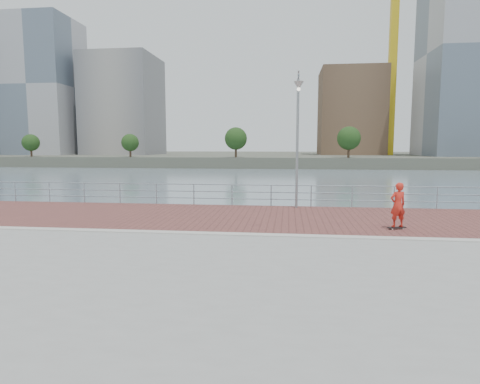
# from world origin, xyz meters

# --- Properties ---
(water) EXTENTS (400.00, 400.00, 0.00)m
(water) POSITION_xyz_m (0.00, 0.00, -2.00)
(water) COLOR slate
(water) RESTS_ON ground
(seawall) EXTENTS (40.00, 24.00, 2.00)m
(seawall) POSITION_xyz_m (0.00, -5.00, -1.00)
(seawall) COLOR gray
(seawall) RESTS_ON ground
(brick_lane) EXTENTS (40.00, 6.80, 0.02)m
(brick_lane) POSITION_xyz_m (0.00, 3.60, 0.01)
(brick_lane) COLOR brown
(brick_lane) RESTS_ON seawall
(curb) EXTENTS (40.00, 0.40, 0.06)m
(curb) POSITION_xyz_m (0.00, 0.00, 0.03)
(curb) COLOR #B7B5AD
(curb) RESTS_ON seawall
(concrete_lane) EXTENTS (40.00, 16.80, 0.02)m
(concrete_lane) POSITION_xyz_m (0.00, -8.60, 0.01)
(concrete_lane) COLOR #9E9E9B
(concrete_lane) RESTS_ON seawall
(far_shore) EXTENTS (320.00, 95.00, 2.50)m
(far_shore) POSITION_xyz_m (0.00, 122.50, -0.75)
(far_shore) COLOR #4C5142
(far_shore) RESTS_ON ground
(guardrail) EXTENTS (39.06, 0.06, 1.13)m
(guardrail) POSITION_xyz_m (0.00, 7.00, 0.69)
(guardrail) COLOR #8C9EA8
(guardrail) RESTS_ON brick_lane
(street_lamp) EXTENTS (0.47, 1.36, 6.41)m
(street_lamp) POSITION_xyz_m (2.32, 6.03, 4.55)
(street_lamp) COLOR gray
(street_lamp) RESTS_ON brick_lane
(skateboard) EXTENTS (0.72, 0.38, 0.08)m
(skateboard) POSITION_xyz_m (5.97, 1.65, 0.08)
(skateboard) COLOR black
(skateboard) RESTS_ON brick_lane
(skateboarder) EXTENTS (0.70, 0.57, 1.67)m
(skateboarder) POSITION_xyz_m (5.97, 1.65, 0.94)
(skateboarder) COLOR red
(skateboarder) RESTS_ON skateboard
(tower_crane) EXTENTS (47.00, 2.00, 50.70)m
(tower_crane) POSITION_xyz_m (27.36, 104.00, 33.50)
(tower_crane) COLOR gold
(tower_crane) RESTS_ON far_shore
(skyline) EXTENTS (233.00, 41.00, 57.78)m
(skyline) POSITION_xyz_m (28.01, 104.22, 22.02)
(skyline) COLOR #ADA38E
(skyline) RESTS_ON far_shore
(shoreline_trees) EXTENTS (109.11, 5.12, 6.83)m
(shoreline_trees) POSITION_xyz_m (-5.02, 77.00, 4.37)
(shoreline_trees) COLOR #473323
(shoreline_trees) RESTS_ON far_shore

